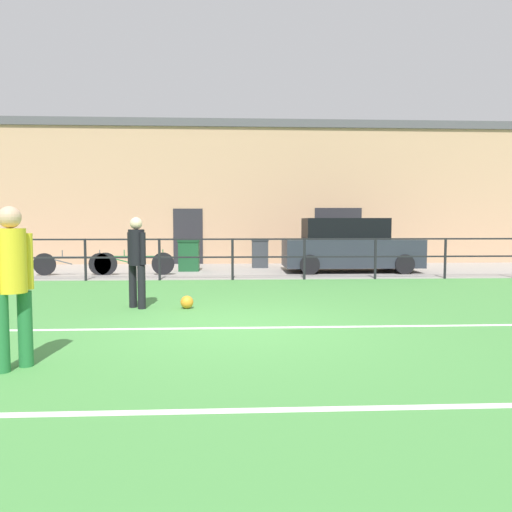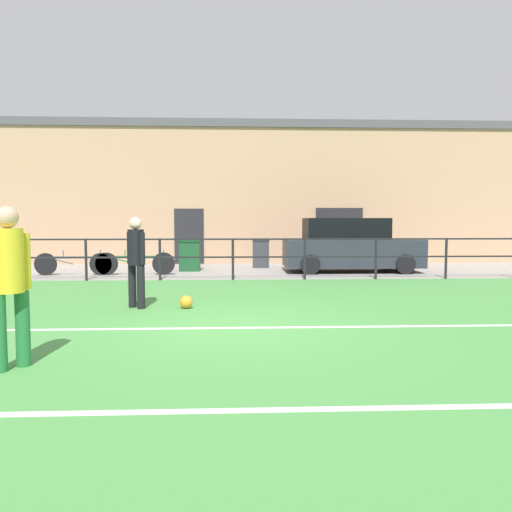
{
  "view_description": "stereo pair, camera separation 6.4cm",
  "coord_description": "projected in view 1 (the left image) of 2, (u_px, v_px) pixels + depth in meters",
  "views": [
    {
      "loc": [
        -0.01,
        -7.35,
        1.6
      ],
      "look_at": [
        0.56,
        4.19,
        0.79
      ],
      "focal_mm": 34.05,
      "sensor_mm": 36.0,
      "label": 1
    },
    {
      "loc": [
        0.05,
        -7.36,
        1.6
      ],
      "look_at": [
        0.56,
        4.19,
        0.79
      ],
      "focal_mm": 34.05,
      "sensor_mm": 36.0,
      "label": 2
    }
  ],
  "objects": [
    {
      "name": "field_line_touchline",
      "position": [
        233.0,
        328.0,
        7.33
      ],
      "size": [
        36.0,
        0.11,
        0.0
      ],
      "primitive_type": "cube",
      "color": "white",
      "rests_on": "ground"
    },
    {
      "name": "parked_car_red",
      "position": [
        349.0,
        247.0,
        15.43
      ],
      "size": [
        4.27,
        1.77,
        1.7
      ],
      "color": "#282D38",
      "rests_on": "pavement_strip"
    },
    {
      "name": "field_line_hash",
      "position": [
        234.0,
        411.0,
        4.12
      ],
      "size": [
        36.0,
        0.11,
        0.0
      ],
      "primitive_type": "cube",
      "color": "white",
      "rests_on": "ground"
    },
    {
      "name": "perimeter_fence",
      "position": [
        232.0,
        253.0,
        13.36
      ],
      "size": [
        36.07,
        0.07,
        1.15
      ],
      "color": "black",
      "rests_on": "ground"
    },
    {
      "name": "trash_bin_0",
      "position": [
        260.0,
        253.0,
        16.8
      ],
      "size": [
        0.58,
        0.49,
        1.0
      ],
      "color": "#33383D",
      "rests_on": "pavement_strip"
    },
    {
      "name": "trash_bin_1",
      "position": [
        189.0,
        255.0,
        15.66
      ],
      "size": [
        0.68,
        0.58,
        1.01
      ],
      "color": "#194C28",
      "rests_on": "pavement_strip"
    },
    {
      "name": "bicycle_parked_2",
      "position": [
        134.0,
        263.0,
        14.44
      ],
      "size": [
        2.36,
        0.04,
        0.77
      ],
      "color": "black",
      "rests_on": "pavement_strip"
    },
    {
      "name": "soccer_ball_match",
      "position": [
        187.0,
        302.0,
        8.98
      ],
      "size": [
        0.24,
        0.24,
        0.24
      ],
      "primitive_type": "sphere",
      "color": "orange",
      "rests_on": "ground"
    },
    {
      "name": "ground",
      "position": [
        233.0,
        328.0,
        7.44
      ],
      "size": [
        60.0,
        44.0,
        0.04
      ],
      "primitive_type": "cube",
      "color": "#478C42"
    },
    {
      "name": "pavement_strip",
      "position": [
        232.0,
        271.0,
        15.91
      ],
      "size": [
        48.0,
        5.0,
        0.02
      ],
      "primitive_type": "cube",
      "color": "gray",
      "rests_on": "ground"
    },
    {
      "name": "player_goalkeeper",
      "position": [
        137.0,
        257.0,
        8.97
      ],
      "size": [
        0.38,
        0.34,
        1.69
      ],
      "rotation": [
        0.0,
        0.0,
        2.44
      ],
      "color": "black",
      "rests_on": "ground"
    },
    {
      "name": "clubhouse_facade",
      "position": [
        232.0,
        194.0,
        19.4
      ],
      "size": [
        28.0,
        2.56,
        5.44
      ],
      "color": "tan",
      "rests_on": "ground"
    },
    {
      "name": "bicycle_parked_1",
      "position": [
        72.0,
        264.0,
        14.35
      ],
      "size": [
        2.28,
        0.04,
        0.76
      ],
      "color": "black",
      "rests_on": "pavement_strip"
    },
    {
      "name": "player_striker",
      "position": [
        12.0,
        277.0,
        5.22
      ],
      "size": [
        0.34,
        0.41,
        1.77
      ],
      "rotation": [
        0.0,
        0.0,
        0.91
      ],
      "color": "#237038",
      "rests_on": "ground"
    }
  ]
}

